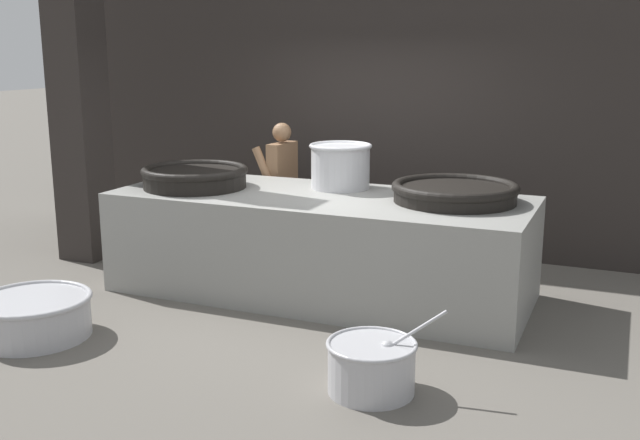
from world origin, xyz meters
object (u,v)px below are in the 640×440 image
(giant_wok_near, at_px, (195,176))
(cook, at_px, (282,185))
(giant_wok_far, at_px, (455,192))
(prep_bowl_vegetables, at_px, (372,364))
(prep_bowl_meat, at_px, (34,315))
(stock_pot, at_px, (340,165))

(giant_wok_near, relative_size, cook, 0.69)
(giant_wok_near, height_order, giant_wok_far, giant_wok_near)
(prep_bowl_vegetables, distance_m, prep_bowl_meat, 2.91)
(giant_wok_near, relative_size, prep_bowl_meat, 1.11)
(giant_wok_near, distance_m, giant_wok_far, 2.58)
(giant_wok_near, distance_m, prep_bowl_meat, 2.10)
(cook, relative_size, prep_bowl_vegetables, 1.90)
(stock_pot, relative_size, prep_bowl_vegetables, 0.77)
(giant_wok_near, relative_size, giant_wok_far, 0.92)
(cook, height_order, prep_bowl_vegetables, cook)
(giant_wok_near, xyz_separation_m, stock_pot, (1.35, 0.54, 0.12))
(giant_wok_near, bearing_deg, prep_bowl_vegetables, -34.75)
(giant_wok_near, distance_m, stock_pot, 1.46)
(prep_bowl_meat, bearing_deg, giant_wok_near, 77.00)
(cook, distance_m, prep_bowl_vegetables, 3.67)
(giant_wok_far, bearing_deg, cook, 157.44)
(prep_bowl_vegetables, bearing_deg, giant_wok_near, 145.25)
(giant_wok_far, bearing_deg, giant_wok_near, -173.19)
(stock_pot, bearing_deg, giant_wok_far, -10.98)
(prep_bowl_meat, bearing_deg, prep_bowl_vegetables, 2.49)
(giant_wok_far, xyz_separation_m, prep_bowl_meat, (-2.99, -2.16, -0.88))
(stock_pot, distance_m, prep_bowl_vegetables, 2.72)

